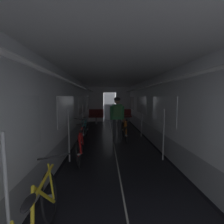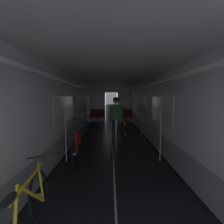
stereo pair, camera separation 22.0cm
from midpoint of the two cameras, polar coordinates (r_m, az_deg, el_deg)
ground_plane at (r=2.63m, az=4.54°, el=-35.44°), size 60.00×60.00×0.00m
train_car_shell at (r=5.59m, az=1.32°, el=5.17°), size 3.14×12.34×2.57m
bench_seat_far_left at (r=10.15m, az=-4.67°, el=-1.12°), size 0.98×0.51×0.95m
bench_seat_far_right at (r=10.18m, az=5.49°, el=-1.11°), size 0.98×0.51×0.95m
bicycle_teal at (r=6.44m, az=-9.10°, el=-6.68°), size 0.44×1.69×0.96m
bicycle_yellow at (r=2.25m, az=-26.88°, el=-31.90°), size 0.44×1.69×0.96m
bicycle_red at (r=4.49m, az=-11.23°, el=-12.06°), size 0.44×1.69×0.95m
person_cyclist_aisle at (r=5.82m, az=2.56°, el=-1.00°), size 0.53×0.39×1.73m
bicycle_orange_in_aisle at (r=6.22m, az=5.44°, el=-7.03°), size 0.44×1.69×0.94m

